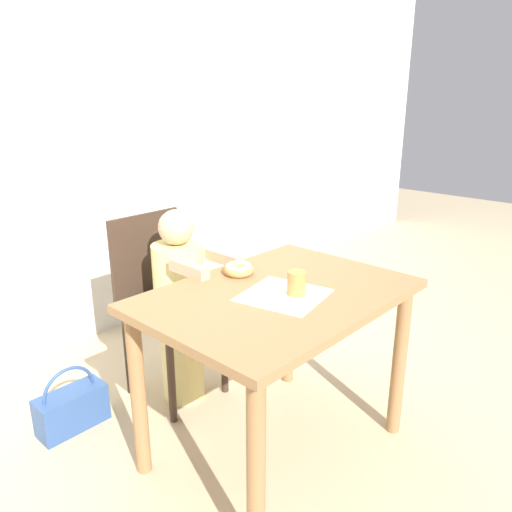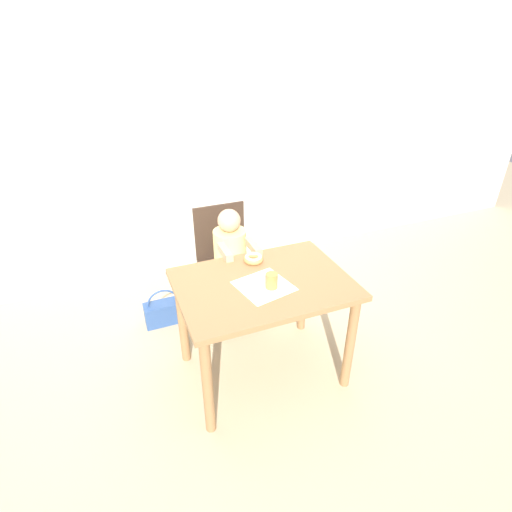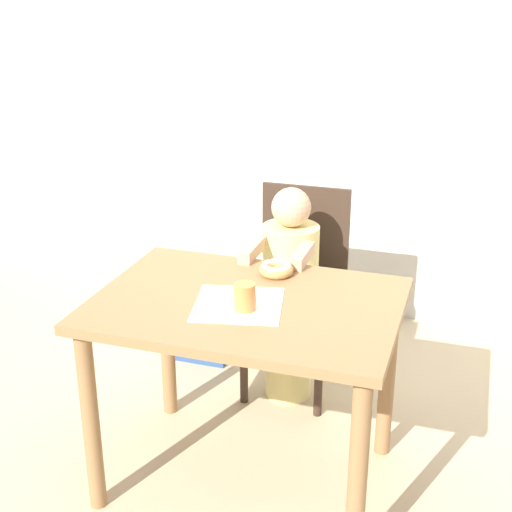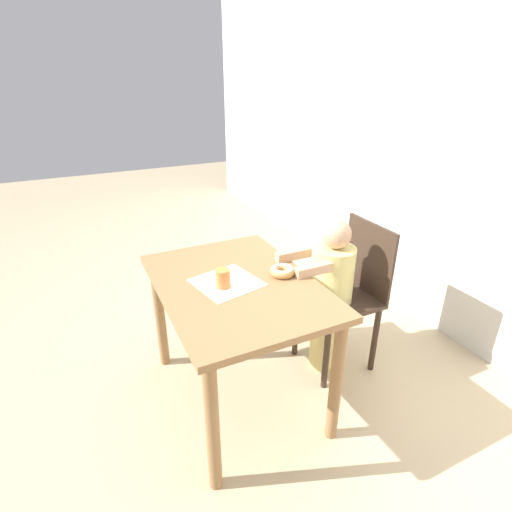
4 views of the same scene
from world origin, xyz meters
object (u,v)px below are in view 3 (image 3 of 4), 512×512
at_px(donut, 276,269).
at_px(handbag, 198,339).
at_px(cup, 245,297).
at_px(chair, 297,287).
at_px(child_figure, 289,296).

xyz_separation_m(donut, handbag, (-0.55, 0.54, -0.66)).
xyz_separation_m(donut, cup, (-0.01, -0.32, 0.02)).
xyz_separation_m(chair, handbag, (-0.51, 0.06, -0.38)).
bearing_deg(cup, child_figure, 92.53).
height_order(donut, cup, cup).
xyz_separation_m(child_figure, handbag, (-0.51, 0.18, -0.38)).
bearing_deg(donut, chair, 95.16).
distance_m(child_figure, handbag, 0.66).
distance_m(chair, handbag, 0.64).
distance_m(child_figure, cup, 0.74).
relative_size(handbag, cup, 3.26).
distance_m(chair, cup, 0.85).
bearing_deg(handbag, chair, -6.89).
relative_size(donut, cup, 1.35).
bearing_deg(cup, handbag, 122.22).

